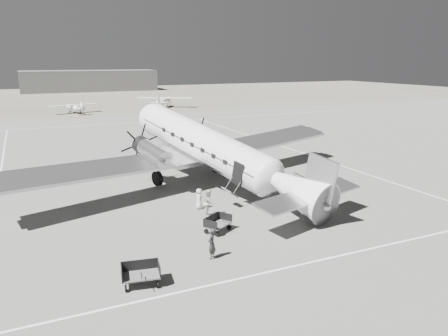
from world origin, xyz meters
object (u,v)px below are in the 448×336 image
(light_plane_left, at_px, (75,109))
(baggage_cart_far, at_px, (141,275))
(passenger, at_px, (199,199))
(dc3_airliner, at_px, (213,152))
(hangar_main, at_px, (89,81))
(ramp_agent, at_px, (209,203))
(baggage_cart_near, at_px, (218,224))
(light_plane_right, at_px, (164,102))
(ground_crew, at_px, (212,244))

(light_plane_left, height_order, baggage_cart_far, light_plane_left)
(light_plane_left, bearing_deg, passenger, -103.73)
(dc3_airliner, distance_m, passenger, 5.28)
(hangar_main, xyz_separation_m, ramp_agent, (-10.06, -125.50, -2.40))
(passenger, bearing_deg, baggage_cart_near, -169.51)
(baggage_cart_far, bearing_deg, dc3_airliner, 63.85)
(light_plane_right, distance_m, ramp_agent, 67.63)
(ramp_agent, bearing_deg, ground_crew, -175.02)
(dc3_airliner, xyz_separation_m, passenger, (-2.74, -3.87, -2.31))
(hangar_main, distance_m, baggage_cart_near, 128.76)
(dc3_airliner, height_order, light_plane_left, dc3_airliner)
(light_plane_right, bearing_deg, baggage_cart_near, -74.04)
(light_plane_left, distance_m, passenger, 61.04)
(light_plane_right, distance_m, passenger, 66.18)
(baggage_cart_far, bearing_deg, hangar_main, 92.46)
(hangar_main, relative_size, dc3_airliner, 1.32)
(hangar_main, xyz_separation_m, baggage_cart_near, (-10.65, -128.29, -2.82))
(dc3_airliner, relative_size, baggage_cart_far, 17.48)
(light_plane_right, height_order, ramp_agent, light_plane_right)
(hangar_main, distance_m, ramp_agent, 125.93)
(ground_crew, bearing_deg, light_plane_left, -134.75)
(light_plane_right, height_order, baggage_cart_far, light_plane_right)
(baggage_cart_near, height_order, ground_crew, ground_crew)
(light_plane_left, distance_m, baggage_cart_near, 65.35)
(light_plane_right, xyz_separation_m, passenger, (-17.10, -63.93, -0.51))
(hangar_main, relative_size, ground_crew, 25.68)
(baggage_cart_far, bearing_deg, ground_crew, 26.42)
(dc3_airliner, distance_m, ramp_agent, 6.38)
(baggage_cart_far, height_order, passenger, passenger)
(baggage_cart_far, height_order, ground_crew, ground_crew)
(light_plane_left, bearing_deg, hangar_main, 64.43)
(dc3_airliner, distance_m, baggage_cart_near, 9.16)
(light_plane_right, xyz_separation_m, ground_crew, (-19.34, -71.40, -0.42))
(light_plane_left, relative_size, light_plane_right, 0.76)
(dc3_airliner, xyz_separation_m, ground_crew, (-4.98, -11.33, -2.22))
(light_plane_left, bearing_deg, baggage_cart_near, -104.25)
(ground_crew, bearing_deg, dc3_airliner, -157.83)
(ground_crew, bearing_deg, hangar_main, -139.49)
(passenger, bearing_deg, light_plane_left, 18.42)
(dc3_airliner, xyz_separation_m, baggage_cart_near, (-3.24, -8.18, -2.56))
(baggage_cart_near, bearing_deg, light_plane_left, 59.39)
(light_plane_right, xyz_separation_m, baggage_cart_near, (-17.60, -68.25, -0.75))
(light_plane_right, bearing_deg, passenger, -74.56)
(light_plane_left, height_order, light_plane_right, light_plane_right)
(hangar_main, height_order, ramp_agent, hangar_main)
(light_plane_left, relative_size, passenger, 6.26)
(light_plane_right, height_order, ground_crew, light_plane_right)
(baggage_cart_far, xyz_separation_m, ramp_agent, (6.36, 7.16, 0.38))
(light_plane_right, height_order, baggage_cart_near, light_plane_right)
(ground_crew, height_order, ramp_agent, ramp_agent)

